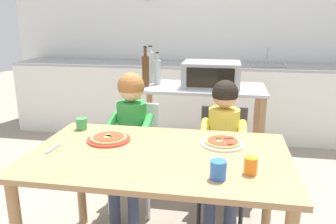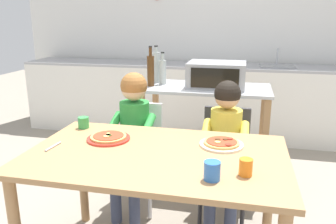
{
  "view_description": "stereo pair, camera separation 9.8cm",
  "coord_description": "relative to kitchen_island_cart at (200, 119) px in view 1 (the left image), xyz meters",
  "views": [
    {
      "loc": [
        0.35,
        -1.7,
        1.47
      ],
      "look_at": [
        0.0,
        0.3,
        0.9
      ],
      "focal_mm": 36.51,
      "sensor_mm": 36.0,
      "label": 1
    },
    {
      "loc": [
        0.45,
        -1.68,
        1.47
      ],
      "look_at": [
        0.0,
        0.3,
        0.9
      ],
      "focal_mm": 36.51,
      "sensor_mm": 36.0,
      "label": 2
    }
  ],
  "objects": [
    {
      "name": "drinking_cup_blue",
      "position": [
        0.2,
        -1.48,
        0.2
      ],
      "size": [
        0.08,
        0.08,
        0.09
      ],
      "primitive_type": "cylinder",
      "color": "blue",
      "rests_on": "dining_table"
    },
    {
      "name": "child_in_green_shirt",
      "position": [
        -0.46,
        -0.64,
        0.1
      ],
      "size": [
        0.32,
        0.42,
        1.06
      ],
      "color": "#424C6B",
      "rests_on": "ground"
    },
    {
      "name": "ground_plane",
      "position": [
        -0.13,
        -0.08,
        -0.59
      ],
      "size": [
        11.5,
        11.5,
        0.0
      ],
      "primitive_type": "plane",
      "color": "gray"
    },
    {
      "name": "pizza_plate_red_rimmed",
      "position": [
        -0.46,
        -1.09,
        0.17
      ],
      "size": [
        0.26,
        0.26,
        0.03
      ],
      "color": "red",
      "rests_on": "dining_table"
    },
    {
      "name": "toaster_oven",
      "position": [
        0.09,
        0.01,
        0.4
      ],
      "size": [
        0.48,
        0.38,
        0.21
      ],
      "color": "#999BA0",
      "rests_on": "kitchen_island_cart"
    },
    {
      "name": "child_in_yellow_shirt",
      "position": [
        0.22,
        -0.64,
        0.07
      ],
      "size": [
        0.32,
        0.42,
        1.03
      ],
      "color": "#424C6B",
      "rests_on": "ground"
    },
    {
      "name": "dining_chair_left",
      "position": [
        -0.46,
        -0.52,
        -0.11
      ],
      "size": [
        0.36,
        0.36,
        0.81
      ],
      "color": "silver",
      "rests_on": "ground"
    },
    {
      "name": "kitchen_island_cart",
      "position": [
        0.0,
        0.0,
        0.0
      ],
      "size": [
        1.11,
        0.55,
        0.88
      ],
      "color": "#B7BABF",
      "rests_on": "ground"
    },
    {
      "name": "drinking_cup_orange",
      "position": [
        0.35,
        -1.4,
        0.2
      ],
      "size": [
        0.06,
        0.06,
        0.08
      ],
      "primitive_type": "cylinder",
      "color": "orange",
      "rests_on": "dining_table"
    },
    {
      "name": "bottle_dark_olive_oil",
      "position": [
        -0.47,
        -0.07,
        0.43
      ],
      "size": [
        0.06,
        0.06,
        0.35
      ],
      "color": "#4C2D14",
      "rests_on": "kitchen_island_cart"
    },
    {
      "name": "drinking_cup_green",
      "position": [
        -0.71,
        -0.91,
        0.2
      ],
      "size": [
        0.07,
        0.07,
        0.08
      ],
      "primitive_type": "cylinder",
      "color": "green",
      "rests_on": "dining_table"
    },
    {
      "name": "dining_table",
      "position": [
        -0.13,
        -1.23,
        0.06
      ],
      "size": [
        1.42,
        0.87,
        0.75
      ],
      "color": "#AD7F51",
      "rests_on": "ground"
    },
    {
      "name": "pizza_plate_cream",
      "position": [
        0.22,
        -1.04,
        0.17
      ],
      "size": [
        0.25,
        0.25,
        0.03
      ],
      "color": "beige",
      "rests_on": "dining_table"
    },
    {
      "name": "bottle_clear_vinegar",
      "position": [
        -0.39,
        0.04,
        0.41
      ],
      "size": [
        0.06,
        0.06,
        0.29
      ],
      "color": "#ADB7B2",
      "rests_on": "kitchen_island_cart"
    },
    {
      "name": "bottle_slim_sauce",
      "position": [
        -0.47,
        0.11,
        0.44
      ],
      "size": [
        0.07,
        0.07,
        0.34
      ],
      "color": "#ADB7B2",
      "rests_on": "kitchen_island_cart"
    },
    {
      "name": "back_wall_tiled",
      "position": [
        -0.13,
        1.71,
        0.76
      ],
      "size": [
        5.22,
        0.14,
        2.7
      ],
      "color": "white",
      "rests_on": "ground"
    },
    {
      "name": "kitchen_counter",
      "position": [
        -0.13,
        1.3,
        -0.14
      ],
      "size": [
        4.7,
        0.6,
        1.1
      ],
      "color": "silver",
      "rests_on": "ground"
    },
    {
      "name": "dining_chair_right",
      "position": [
        0.22,
        -0.52,
        -0.11
      ],
      "size": [
        0.36,
        0.36,
        0.81
      ],
      "color": "#333338",
      "rests_on": "ground"
    },
    {
      "name": "serving_spoon",
      "position": [
        -0.72,
        -1.28,
        0.17
      ],
      "size": [
        0.02,
        0.14,
        0.01
      ],
      "primitive_type": "cylinder",
      "rotation": [
        0.0,
        1.57,
        1.49
      ],
      "color": "#B7BABF",
      "rests_on": "dining_table"
    }
  ]
}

